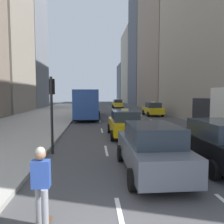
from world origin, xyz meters
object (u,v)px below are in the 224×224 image
at_px(traffic_light_pole, 52,103).
at_px(taxi_lead, 118,104).
at_px(sedan_black_near, 151,148).
at_px(taxi_third, 153,109).
at_px(taxi_second, 124,123).
at_px(skateboarder, 41,184).
at_px(sedan_silver_behind, 217,143).
at_px(city_bus, 87,103).

bearing_deg(traffic_light_pole, taxi_lead, 78.80).
bearing_deg(taxi_lead, sedan_black_near, -94.32).
relative_size(taxi_lead, traffic_light_pole, 1.22).
relative_size(taxi_third, traffic_light_pole, 1.22).
height_order(taxi_second, taxi_third, same).
bearing_deg(traffic_light_pole, sedan_black_near, -36.60).
xyz_separation_m(skateboarder, traffic_light_pole, (-0.88, 5.94, 1.45)).
bearing_deg(taxi_third, traffic_light_pole, -118.83).
bearing_deg(skateboarder, sedan_silver_behind, 31.81).
bearing_deg(taxi_lead, city_bus, -107.41).
relative_size(sedan_black_near, sedan_silver_behind, 0.99).
relative_size(sedan_silver_behind, city_bus, 0.40).
bearing_deg(sedan_silver_behind, taxi_third, 81.89).
height_order(taxi_third, sedan_silver_behind, taxi_third).
xyz_separation_m(sedan_silver_behind, traffic_light_pole, (-6.75, 2.30, 1.50)).
xyz_separation_m(taxi_second, taxi_third, (5.60, 13.55, 0.00)).
bearing_deg(sedan_silver_behind, skateboarder, -148.19).
relative_size(sedan_silver_behind, skateboarder, 2.67).
relative_size(taxi_third, sedan_black_near, 0.95).
height_order(taxi_third, skateboarder, taxi_third).
bearing_deg(traffic_light_pole, taxi_third, 61.17).
xyz_separation_m(taxi_third, city_bus, (-8.41, -1.15, 0.91)).
bearing_deg(sedan_silver_behind, traffic_light_pole, 161.19).
relative_size(taxi_lead, sedan_silver_behind, 0.94).
bearing_deg(taxi_third, city_bus, -172.20).
xyz_separation_m(city_bus, skateboarder, (-0.26, -22.14, -0.82)).
xyz_separation_m(taxi_third, sedan_black_near, (-5.60, -20.28, 0.02)).
distance_m(taxi_second, city_bus, 12.75).
distance_m(sedan_black_near, sedan_silver_behind, 2.87).
relative_size(taxi_third, skateboarder, 2.52).
distance_m(taxi_second, traffic_light_pole, 5.69).
relative_size(taxi_lead, sedan_black_near, 0.95).
height_order(sedan_silver_behind, traffic_light_pole, traffic_light_pole).
relative_size(city_bus, traffic_light_pole, 3.22).
xyz_separation_m(taxi_lead, skateboarder, (-5.87, -40.04, 0.08)).
bearing_deg(taxi_third, taxi_second, -112.45).
height_order(taxi_second, city_bus, city_bus).
distance_m(taxi_third, sedan_silver_behind, 19.85).
height_order(taxi_lead, skateboarder, taxi_lead).
bearing_deg(taxi_third, sedan_black_near, -105.43).
bearing_deg(traffic_light_pole, taxi_second, 43.86).
bearing_deg(traffic_light_pole, skateboarder, -81.61).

